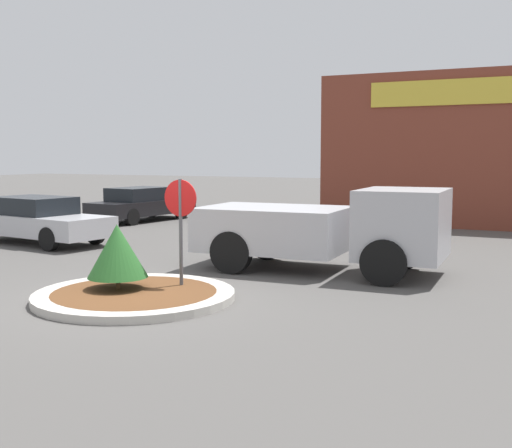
{
  "coord_description": "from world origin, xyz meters",
  "views": [
    {
      "loc": [
        7.04,
        -9.46,
        2.65
      ],
      "look_at": [
        1.25,
        2.55,
        1.21
      ],
      "focal_mm": 45.0,
      "sensor_mm": 36.0,
      "label": 1
    }
  ],
  "objects": [
    {
      "name": "storefront_building",
      "position": [
        5.04,
        17.24,
        2.83
      ],
      "size": [
        13.26,
        6.07,
        5.66
      ],
      "color": "brown",
      "rests_on": "ground_plane"
    },
    {
      "name": "stop_sign",
      "position": [
        0.44,
        0.9,
        1.52
      ],
      "size": [
        0.7,
        0.07,
        2.2
      ],
      "color": "#4C4C51",
      "rests_on": "ground_plane"
    },
    {
      "name": "utility_truck",
      "position": [
        2.22,
        4.21,
        1.0
      ],
      "size": [
        5.62,
        2.55,
        1.92
      ],
      "rotation": [
        0.0,
        0.0,
        0.04
      ],
      "color": "#B2B2B7",
      "rests_on": "ground_plane"
    },
    {
      "name": "parked_sedan_black",
      "position": [
        -8.25,
        11.63,
        0.69
      ],
      "size": [
        2.36,
        4.86,
        1.36
      ],
      "rotation": [
        0.0,
        0.0,
        1.44
      ],
      "color": "black",
      "rests_on": "ground_plane"
    },
    {
      "name": "traffic_island",
      "position": [
        0.0,
        0.0,
        0.07
      ],
      "size": [
        3.68,
        3.68,
        0.15
      ],
      "color": "#BCB7AD",
      "rests_on": "ground_plane"
    },
    {
      "name": "parked_sedan_silver",
      "position": [
        -7.13,
        4.9,
        0.71
      ],
      "size": [
        4.98,
        2.48,
        1.4
      ],
      "rotation": [
        0.0,
        0.0,
        -0.14
      ],
      "color": "#B7B7BC",
      "rests_on": "ground_plane"
    },
    {
      "name": "island_shrub",
      "position": [
        -0.44,
        0.08,
        0.87
      ],
      "size": [
        1.13,
        1.13,
        1.22
      ],
      "color": "brown",
      "rests_on": "traffic_island"
    },
    {
      "name": "ground_plane",
      "position": [
        0.0,
        0.0,
        0.0
      ],
      "size": [
        120.0,
        120.0,
        0.0
      ],
      "primitive_type": "plane",
      "color": "#514F4C"
    }
  ]
}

